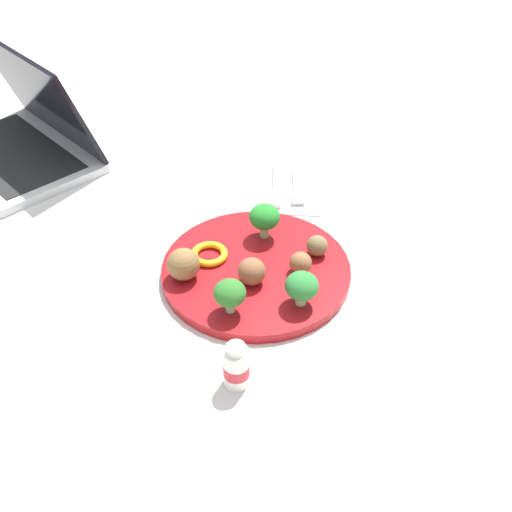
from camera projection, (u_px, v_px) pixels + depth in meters
ground_plane at (256, 275)px, 0.93m from camera, size 4.00×4.00×0.00m
plate at (256, 271)px, 0.93m from camera, size 0.28×0.28×0.02m
broccoli_floret_back_left at (265, 217)px, 0.96m from camera, size 0.05×0.05×0.06m
broccoli_floret_mid_left at (230, 293)px, 0.83m from camera, size 0.04×0.04×0.05m
broccoli_floret_near_rim at (302, 286)px, 0.85m from camera, size 0.05×0.05×0.05m
meatball_front_right at (255, 272)px, 0.88m from camera, size 0.04×0.04×0.04m
meatball_back_left at (317, 246)px, 0.94m from camera, size 0.03×0.03×0.03m
meatball_back_right at (301, 262)px, 0.91m from camera, size 0.03×0.03×0.03m
meatball_far_rim at (183, 264)px, 0.89m from camera, size 0.05×0.05×0.05m
pepper_ring_back_left at (209, 254)px, 0.94m from camera, size 0.06×0.06×0.01m
napkin at (287, 186)px, 1.11m from camera, size 0.18×0.14×0.01m
fork at (297, 187)px, 1.10m from camera, size 0.12×0.04×0.01m
knife at (277, 186)px, 1.11m from camera, size 0.15×0.04×0.01m
yogurt_bottle at (236, 367)px, 0.76m from camera, size 0.03×0.03×0.07m
laptop at (20, 139)px, 1.17m from camera, size 0.37×0.39×0.21m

